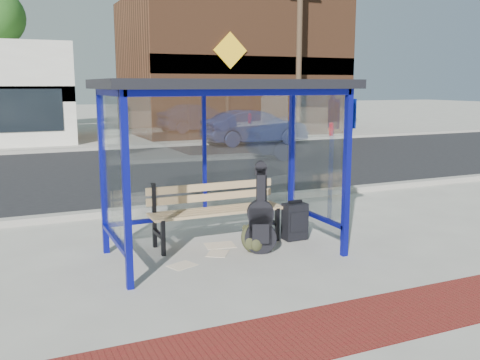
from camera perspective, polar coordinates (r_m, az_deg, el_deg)
name	(u,v)px	position (r m, az deg, el deg)	size (l,w,h in m)	color
ground	(224,254)	(7.60, -1.71, -7.90)	(120.00, 120.00, 0.00)	#B2ADA0
brick_paver_strip	(326,330)	(5.45, 9.20, -15.49)	(60.00, 1.00, 0.01)	maroon
curb_near	(166,207)	(10.23, -7.95, -2.91)	(60.00, 0.25, 0.12)	gray
street_asphalt	(113,171)	(15.12, -13.40, 0.92)	(60.00, 10.00, 0.00)	black
curb_far	(85,149)	(20.10, -16.18, 3.19)	(60.00, 0.25, 0.12)	gray
far_sidewalk	(78,145)	(21.98, -16.88, 3.57)	(60.00, 4.00, 0.01)	#B2ADA0
bus_shelter	(221,106)	(7.30, -2.01, 7.92)	(3.30, 1.80, 2.42)	#0C118E
storefront_brown	(230,68)	(27.39, -1.08, 11.91)	(10.00, 7.08, 6.40)	#59331E
tree_right	(277,31)	(32.63, 3.95, 15.56)	(3.60, 3.60, 7.03)	#4C3826
utility_pole_east	(299,42)	(23.33, 6.34, 14.39)	(1.60, 0.24, 8.00)	#4C3826
bench	(215,208)	(8.00, -2.65, -2.96)	(2.02, 0.50, 0.95)	black
guitar_bag	(260,222)	(7.52, 2.19, -4.51)	(0.47, 0.29, 1.24)	black
suitcase	(295,222)	(8.24, 5.88, -4.43)	(0.36, 0.24, 0.62)	black
backpack	(253,239)	(7.62, 1.35, -6.34)	(0.37, 0.35, 0.40)	#2B2D19
sign_post	(347,155)	(8.25, 11.31, 2.62)	(0.09, 0.29, 2.32)	navy
newspaper_a	(182,265)	(7.17, -6.19, -9.05)	(0.34, 0.27, 0.01)	white
newspaper_b	(218,253)	(7.62, -2.39, -7.82)	(0.35, 0.27, 0.01)	white
newspaper_c	(220,245)	(7.99, -2.15, -6.97)	(0.43, 0.34, 0.01)	white
parked_car	(255,127)	(21.30, 1.57, 5.64)	(1.45, 4.14, 1.37)	#181F45
fire_hydrant	(331,129)	(24.47, 9.69, 5.35)	(0.30, 0.20, 0.69)	#AB0C0C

